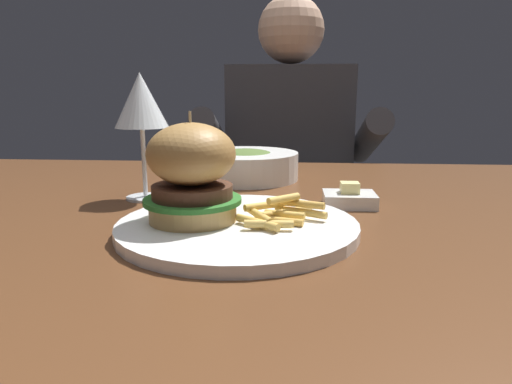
{
  "coord_description": "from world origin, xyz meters",
  "views": [
    {
      "loc": [
        0.04,
        -0.63,
        0.91
      ],
      "look_at": [
        -0.01,
        -0.07,
        0.78
      ],
      "focal_mm": 32.0,
      "sensor_mm": 36.0,
      "label": 1
    }
  ],
  "objects_px": {
    "wine_glass": "(141,103)",
    "butter_dish": "(349,198)",
    "burger_sandwich": "(192,172)",
    "diner_person": "(288,205)",
    "main_plate": "(238,227)",
    "soup_bowl": "(245,165)"
  },
  "relations": [
    {
      "from": "diner_person",
      "to": "butter_dish",
      "type": "bearing_deg",
      "value": -82.52
    },
    {
      "from": "main_plate",
      "to": "wine_glass",
      "type": "height_order",
      "value": "wine_glass"
    },
    {
      "from": "wine_glass",
      "to": "butter_dish",
      "type": "height_order",
      "value": "wine_glass"
    },
    {
      "from": "main_plate",
      "to": "wine_glass",
      "type": "distance_m",
      "value": 0.28
    },
    {
      "from": "wine_glass",
      "to": "diner_person",
      "type": "bearing_deg",
      "value": 71.53
    },
    {
      "from": "main_plate",
      "to": "wine_glass",
      "type": "relative_size",
      "value": 1.48
    },
    {
      "from": "burger_sandwich",
      "to": "wine_glass",
      "type": "xyz_separation_m",
      "value": [
        -0.11,
        0.17,
        0.08
      ]
    },
    {
      "from": "main_plate",
      "to": "soup_bowl",
      "type": "bearing_deg",
      "value": 94.05
    },
    {
      "from": "soup_bowl",
      "to": "diner_person",
      "type": "height_order",
      "value": "diner_person"
    },
    {
      "from": "burger_sandwich",
      "to": "wine_glass",
      "type": "bearing_deg",
      "value": 124.11
    },
    {
      "from": "butter_dish",
      "to": "diner_person",
      "type": "bearing_deg",
      "value": 97.48
    },
    {
      "from": "burger_sandwich",
      "to": "diner_person",
      "type": "xyz_separation_m",
      "value": [
        0.11,
        0.84,
        -0.25
      ]
    },
    {
      "from": "burger_sandwich",
      "to": "wine_glass",
      "type": "distance_m",
      "value": 0.21
    },
    {
      "from": "main_plate",
      "to": "diner_person",
      "type": "distance_m",
      "value": 0.86
    },
    {
      "from": "butter_dish",
      "to": "diner_person",
      "type": "height_order",
      "value": "diner_person"
    },
    {
      "from": "soup_bowl",
      "to": "diner_person",
      "type": "relative_size",
      "value": 0.17
    },
    {
      "from": "burger_sandwich",
      "to": "soup_bowl",
      "type": "bearing_deg",
      "value": 84.96
    },
    {
      "from": "wine_glass",
      "to": "butter_dish",
      "type": "bearing_deg",
      "value": -4.31
    },
    {
      "from": "main_plate",
      "to": "diner_person",
      "type": "xyz_separation_m",
      "value": [
        0.06,
        0.84,
        -0.18
      ]
    },
    {
      "from": "soup_bowl",
      "to": "butter_dish",
      "type": "bearing_deg",
      "value": -49.06
    },
    {
      "from": "butter_dish",
      "to": "wine_glass",
      "type": "bearing_deg",
      "value": 175.69
    },
    {
      "from": "wine_glass",
      "to": "burger_sandwich",
      "type": "bearing_deg",
      "value": -55.89
    }
  ]
}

